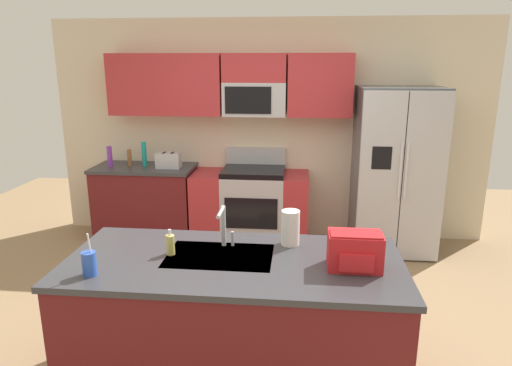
# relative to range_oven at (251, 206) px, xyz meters

# --- Properties ---
(ground_plane) EXTENTS (9.00, 9.00, 0.00)m
(ground_plane) POSITION_rel_range_oven_xyz_m (0.19, -1.80, -0.44)
(ground_plane) COLOR #997A56
(ground_plane) RESTS_ON ground
(kitchen_wall_unit) EXTENTS (5.20, 0.43, 2.60)m
(kitchen_wall_unit) POSITION_rel_range_oven_xyz_m (0.05, 0.28, 1.03)
(kitchen_wall_unit) COLOR beige
(kitchen_wall_unit) RESTS_ON ground
(back_counter) EXTENTS (1.19, 0.63, 0.90)m
(back_counter) POSITION_rel_range_oven_xyz_m (-1.28, -0.00, 0.01)
(back_counter) COLOR maroon
(back_counter) RESTS_ON ground
(range_oven) EXTENTS (1.36, 0.61, 1.10)m
(range_oven) POSITION_rel_range_oven_xyz_m (0.00, 0.00, 0.00)
(range_oven) COLOR #B7BABF
(range_oven) RESTS_ON ground
(refrigerator) EXTENTS (0.90, 0.76, 1.85)m
(refrigerator) POSITION_rel_range_oven_xyz_m (1.64, -0.07, 0.48)
(refrigerator) COLOR #4C4F54
(refrigerator) RESTS_ON ground
(island_counter) EXTENTS (2.13, 0.95, 0.90)m
(island_counter) POSITION_rel_range_oven_xyz_m (0.17, -2.52, 0.01)
(island_counter) COLOR maroon
(island_counter) RESTS_ON ground
(toaster) EXTENTS (0.28, 0.16, 0.18)m
(toaster) POSITION_rel_range_oven_xyz_m (-0.96, -0.05, 0.55)
(toaster) COLOR #B7BABF
(toaster) RESTS_ON back_counter
(pepper_mill) EXTENTS (0.05, 0.05, 0.20)m
(pepper_mill) POSITION_rel_range_oven_xyz_m (-1.45, -0.00, 0.56)
(pepper_mill) COLOR brown
(pepper_mill) RESTS_ON back_counter
(bottle_teal) EXTENTS (0.06, 0.06, 0.29)m
(bottle_teal) POSITION_rel_range_oven_xyz_m (-1.27, 0.00, 0.60)
(bottle_teal) COLOR teal
(bottle_teal) RESTS_ON back_counter
(bottle_purple) EXTENTS (0.06, 0.06, 0.25)m
(bottle_purple) POSITION_rel_range_oven_xyz_m (-1.67, -0.06, 0.58)
(bottle_purple) COLOR purple
(bottle_purple) RESTS_ON back_counter
(sink_faucet) EXTENTS (0.08, 0.21, 0.28)m
(sink_faucet) POSITION_rel_range_oven_xyz_m (0.08, -2.33, 0.62)
(sink_faucet) COLOR #B7BABF
(sink_faucet) RESTS_ON island_counter
(drink_cup_blue) EXTENTS (0.08, 0.08, 0.26)m
(drink_cup_blue) POSITION_rel_range_oven_xyz_m (-0.63, -2.82, 0.53)
(drink_cup_blue) COLOR blue
(drink_cup_blue) RESTS_ON island_counter
(soap_dispenser) EXTENTS (0.06, 0.06, 0.17)m
(soap_dispenser) POSITION_rel_range_oven_xyz_m (-0.24, -2.48, 0.53)
(soap_dispenser) COLOR #D8CC66
(soap_dispenser) RESTS_ON island_counter
(paper_towel_roll) EXTENTS (0.12, 0.12, 0.24)m
(paper_towel_roll) POSITION_rel_range_oven_xyz_m (0.52, -2.23, 0.58)
(paper_towel_roll) COLOR white
(paper_towel_roll) RESTS_ON island_counter
(backpack) EXTENTS (0.32, 0.22, 0.23)m
(backpack) POSITION_rel_range_oven_xyz_m (0.91, -2.57, 0.57)
(backpack) COLOR red
(backpack) RESTS_ON island_counter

